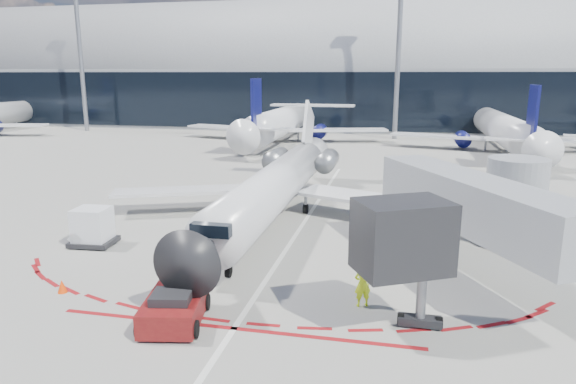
% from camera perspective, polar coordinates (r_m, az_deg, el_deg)
% --- Properties ---
extents(ground, '(260.00, 260.00, 0.00)m').
position_cam_1_polar(ground, '(30.12, 0.83, -4.86)').
color(ground, slate).
rests_on(ground, ground).
extents(apron_centerline, '(0.25, 40.00, 0.01)m').
position_cam_1_polar(apron_centerline, '(31.99, 1.54, -3.77)').
color(apron_centerline, silver).
rests_on(apron_centerline, ground).
extents(apron_stop_bar, '(14.00, 0.25, 0.01)m').
position_cam_1_polar(apron_stop_bar, '(19.83, -6.01, -14.84)').
color(apron_stop_bar, maroon).
rests_on(apron_stop_bar, ground).
extents(terminal_building, '(150.00, 24.15, 24.00)m').
position_cam_1_polar(terminal_building, '(93.25, 8.99, 12.42)').
color(terminal_building, '#999B9E').
rests_on(terminal_building, ground).
extents(jet_bridge, '(10.03, 15.20, 4.90)m').
position_cam_1_polar(jet_bridge, '(26.18, 20.97, -1.65)').
color(jet_bridge, '#989BA0').
rests_on(jet_bridge, ground).
extents(light_mast_west, '(0.70, 0.70, 25.00)m').
position_cam_1_polar(light_mast_west, '(91.48, -22.08, 14.14)').
color(light_mast_west, gray).
rests_on(light_mast_west, ground).
extents(light_mast_centre, '(0.70, 0.70, 25.00)m').
position_cam_1_polar(light_mast_centre, '(76.17, 12.18, 15.19)').
color(light_mast_centre, gray).
rests_on(light_mast_centre, ground).
extents(regional_jet, '(23.17, 28.58, 7.16)m').
position_cam_1_polar(regional_jet, '(33.27, -0.97, 1.12)').
color(regional_jet, silver).
rests_on(regional_jet, ground).
extents(pushback_tug, '(2.73, 5.33, 1.36)m').
position_cam_1_polar(pushback_tug, '(20.33, -12.53, -12.48)').
color(pushback_tug, '#570C0E').
rests_on(pushback_tug, ground).
extents(ramp_worker, '(0.83, 0.71, 1.92)m').
position_cam_1_polar(ramp_worker, '(21.26, 8.29, -10.06)').
color(ramp_worker, '#DAFF1A').
rests_on(ramp_worker, ground).
extents(uld_container, '(2.37, 2.06, 2.10)m').
position_cam_1_polar(uld_container, '(30.15, -20.88, -3.66)').
color(uld_container, black).
rests_on(uld_container, ground).
extents(safety_cone_left, '(0.41, 0.41, 0.57)m').
position_cam_1_polar(safety_cone_left, '(24.55, -23.81, -9.56)').
color(safety_cone_left, '#FC3F05').
rests_on(safety_cone_left, ground).
extents(bg_airliner_1, '(33.75, 35.74, 10.92)m').
position_cam_1_polar(bg_airliner_1, '(72.87, -0.42, 10.04)').
color(bg_airliner_1, silver).
rests_on(bg_airliner_1, ground).
extents(bg_airliner_2, '(31.75, 33.62, 10.27)m').
position_cam_1_polar(bg_airliner_2, '(68.53, 23.00, 8.56)').
color(bg_airliner_2, silver).
rests_on(bg_airliner_2, ground).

